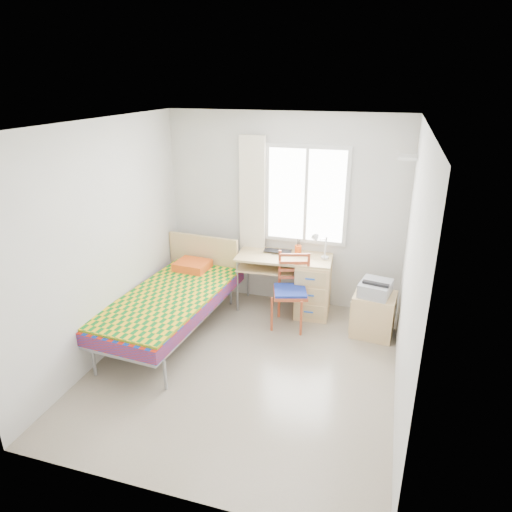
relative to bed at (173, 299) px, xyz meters
The scene contains 17 objects.
floor 1.25m from the bed, 23.40° to the right, with size 3.50×3.50×0.00m, color #BCAD93.
ceiling 2.44m from the bed, 23.40° to the right, with size 3.50×3.50×0.00m, color white.
wall_back 1.87m from the bed, 50.34° to the left, with size 3.20×3.20×0.00m, color silver.
wall_left 1.10m from the bed, 139.03° to the right, with size 3.50×3.50×0.00m, color silver.
wall_right 2.83m from the bed, ahead, with size 3.50×3.50×0.00m, color silver.
window 2.16m from the bed, 42.76° to the left, with size 1.10×0.04×1.30m.
curtain 1.70m from the bed, 61.99° to the left, with size 0.35×0.05×1.70m, color white.
floating_shelf 3.21m from the bed, 20.14° to the left, with size 0.20×0.32×0.03m, color white.
bed is the anchor object (origin of this frame).
desk 1.79m from the bed, 33.63° to the left, with size 1.28×0.65×0.78m.
chair 1.48m from the bed, 24.32° to the left, with size 0.51×0.51×0.96m.
cabinet 2.47m from the bed, 15.62° to the left, with size 0.54×0.49×0.54m.
printer 2.46m from the bed, 15.71° to the left, with size 0.42×0.46×0.17m.
laptop 1.52m from the bed, 45.04° to the left, with size 0.37×0.24×0.03m, color black.
pen_cup 1.78m from the bed, 40.95° to the left, with size 0.09×0.09×0.11m, color #FB5E1B.
task_lamp 1.96m from the bed, 29.98° to the left, with size 0.22×0.31×0.38m.
book 1.42m from the bed, 45.81° to the left, with size 0.17×0.23×0.02m, color gray.
Camera 1 is at (1.34, -4.03, 2.98)m, focal length 32.00 mm.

